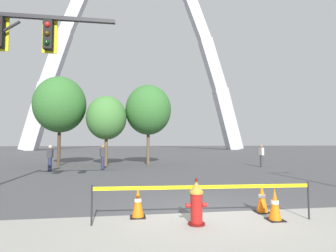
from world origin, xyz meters
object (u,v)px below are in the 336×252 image
Objects in this scene: monument_arch at (138,54)px; pedestrian_standing_center at (50,158)px; fire_hydrant at (196,203)px; pedestrian_walking_left at (261,156)px; traffic_cone_curb_edge at (262,198)px; traffic_cone_by_hydrant at (275,205)px; traffic_cone_mid_sidewalk at (138,202)px; pedestrian_walking_right at (103,157)px.

pedestrian_standing_center is at bearing -98.55° from monument_arch.
pedestrian_walking_left is at bearing 57.15° from fire_hydrant.
pedestrian_standing_center is at bearing 126.95° from traffic_cone_curb_edge.
pedestrian_walking_left is 1.00× the size of pedestrian_standing_center.
monument_arch reaches higher than pedestrian_standing_center.
monument_arch is (-1.46, 55.32, 21.87)m from traffic_cone_by_hydrant.
pedestrian_walking_left is 14.20m from pedestrian_standing_center.
pedestrian_walking_left reaches higher than traffic_cone_by_hydrant.
fire_hydrant is 0.62× the size of pedestrian_walking_left.
traffic_cone_curb_edge is at bearing 21.13° from fire_hydrant.
pedestrian_walking_left is (7.58, -43.04, -21.41)m from monument_arch.
fire_hydrant is at bearing -178.44° from traffic_cone_by_hydrant.
pedestrian_walking_left is at bearing 51.60° from traffic_cone_mid_sidewalk.
traffic_cone_by_hydrant is at bearing -93.99° from traffic_cone_curb_edge.
traffic_cone_mid_sidewalk is at bearing 167.45° from traffic_cone_by_hydrant.
pedestrian_standing_center is (-8.10, 10.77, 0.46)m from traffic_cone_curb_edge.
pedestrian_standing_center reaches higher than traffic_cone_by_hydrant.
monument_arch is at bearing 88.31° from traffic_cone_mid_sidewalk.
monument_arch is (-1.51, 54.64, 21.87)m from traffic_cone_curb_edge.
monument_arch reaches higher than traffic_cone_curb_edge.
traffic_cone_mid_sidewalk is at bearing 179.94° from traffic_cone_curb_edge.
pedestrian_walking_right is (3.08, 0.58, 0.00)m from pedestrian_standing_center.
traffic_cone_curb_edge is at bearing -66.15° from pedestrian_walking_right.
traffic_cone_mid_sidewalk is at bearing -80.50° from pedestrian_walking_right.
monument_arch is at bearing 91.58° from traffic_cone_curb_edge.
traffic_cone_by_hydrant is 0.68m from traffic_cone_curb_edge.
monument_arch is at bearing 89.60° from fire_hydrant.
traffic_cone_by_hydrant is 59.50m from monument_arch.
monument_arch reaches higher than traffic_cone_mid_sidewalk.
traffic_cone_curb_edge is at bearing -53.05° from pedestrian_standing_center.
traffic_cone_curb_edge is 0.46× the size of pedestrian_walking_right.
pedestrian_standing_center is at bearing 118.36° from fire_hydrant.
traffic_cone_curb_edge is 58.87m from monument_arch.
fire_hydrant is 1.85m from traffic_cone_by_hydrant.
pedestrian_standing_center is (-6.21, 11.50, 0.35)m from fire_hydrant.
traffic_cone_mid_sidewalk is 0.01× the size of monument_arch.
fire_hydrant is 59.49m from monument_arch.
pedestrian_walking_right is at bearing -178.75° from pedestrian_walking_left.
traffic_cone_curb_edge is at bearing -117.62° from pedestrian_walking_left.
monument_arch is 48.42m from pedestrian_walking_right.
traffic_cone_curb_edge is at bearing -88.42° from monument_arch.
pedestrian_standing_center is 3.14m from pedestrian_walking_right.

